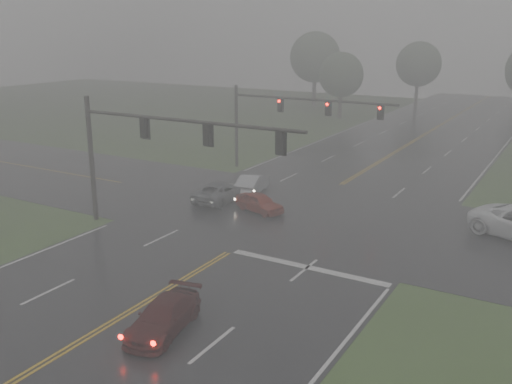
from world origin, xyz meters
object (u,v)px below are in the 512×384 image
Objects in this scene: sedan_silver at (252,192)px; car_grey at (221,201)px; sedan_maroon at (164,331)px; sedan_red at (260,212)px; signal_gantry_near at (147,141)px; signal_gantry_far at (283,113)px.

car_grey is at bearing 62.25° from sedan_silver.
sedan_maroon is 1.19× the size of sedan_red.
sedan_maroon is at bearing 114.08° from car_grey.
sedan_maroon is 0.88× the size of car_grey.
signal_gantry_near reaches higher than signal_gantry_far.
sedan_silver reaches higher than sedan_maroon.
sedan_red is 0.86× the size of sedan_silver.
signal_gantry_far reaches higher than sedan_maroon.
sedan_silver is 11.56m from signal_gantry_near.
sedan_red is at bearing 61.00° from signal_gantry_near.
sedan_maroon is at bearing 97.87° from sedan_silver.
signal_gantry_far is at bearing -94.29° from sedan_silver.
sedan_red is at bearing 95.19° from sedan_maroon.
sedan_maroon reaches higher than sedan_red.
signal_gantry_near is at bearing 121.58° from sedan_maroon.
sedan_silver is at bearing -107.34° from car_grey.
signal_gantry_far reaches higher than sedan_silver.
car_grey is 0.33× the size of signal_gantry_near.
signal_gantry_near is at bearing -89.74° from signal_gantry_far.
sedan_silver is at bearing 99.71° from sedan_maroon.
signal_gantry_near is 1.03× the size of signal_gantry_far.
car_grey is at bearing 89.40° from signal_gantry_near.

